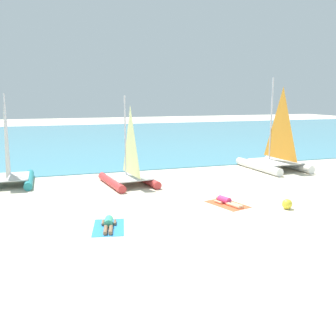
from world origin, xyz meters
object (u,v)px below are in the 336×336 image
object	(u,v)px
sunbather_left	(109,223)
sunbather_right	(226,201)
sailboat_white	(275,156)
sailboat_teal	(9,172)
sailboat_red	(129,172)
towel_right	(227,204)
towel_left	(109,227)
beach_ball	(287,204)

from	to	relation	value
sunbather_left	sunbather_right	size ratio (longest dim) A/B	1.01
sailboat_white	sailboat_teal	bearing A→B (deg)	174.27
sailboat_red	towel_right	bearing A→B (deg)	-64.43
sailboat_red	towel_right	world-z (taller)	sailboat_red
sailboat_red	sunbather_right	xyz separation A→B (m)	(3.23, -5.00, -0.57)
sunbather_left	sailboat_red	bearing A→B (deg)	82.87
towel_left	sailboat_white	bearing A→B (deg)	32.50
sailboat_teal	beach_ball	distance (m)	14.14
sailboat_white	beach_ball	size ratio (longest dim) A/B	13.67
towel_left	towel_right	distance (m)	5.61
towel_left	sunbather_left	world-z (taller)	sunbather_left
sailboat_white	sailboat_red	bearing A→B (deg)	-175.91
sailboat_red	towel_left	distance (m)	6.81
sailboat_red	towel_left	world-z (taller)	sailboat_red
sailboat_teal	beach_ball	size ratio (longest dim) A/B	11.30
beach_ball	sailboat_teal	bearing A→B (deg)	143.37
sailboat_teal	sunbather_right	size ratio (longest dim) A/B	3.11
sunbather_left	towel_right	world-z (taller)	sunbather_left
sunbather_left	sunbather_right	xyz separation A→B (m)	(5.42, 1.34, 0.00)
sailboat_red	beach_ball	distance (m)	8.39
towel_right	sunbather_right	bearing A→B (deg)	105.86
sunbather_left	sunbather_right	bearing A→B (deg)	25.82
sailboat_white	towel_left	bearing A→B (deg)	-150.79
sailboat_red	sunbather_left	size ratio (longest dim) A/B	3.01
sunbather_left	beach_ball	xyz separation A→B (m)	(7.50, -0.13, 0.08)
sailboat_white	towel_right	bearing A→B (deg)	-139.46
sailboat_red	beach_ball	xyz separation A→B (m)	(5.31, -6.48, -0.49)
sailboat_red	beach_ball	bearing A→B (deg)	-57.72
sailboat_red	sailboat_white	xyz separation A→B (m)	(9.86, 1.28, 0.17)
towel_left	sunbather_right	size ratio (longest dim) A/B	1.23
sunbather_right	beach_ball	size ratio (longest dim) A/B	3.63
sailboat_teal	beach_ball	bearing A→B (deg)	-35.90
towel_left	sailboat_teal	bearing A→B (deg)	114.58
towel_right	beach_ball	distance (m)	2.51
sailboat_teal	sailboat_red	bearing A→B (deg)	-17.22
sailboat_teal	sunbather_left	size ratio (longest dim) A/B	3.08
towel_left	towel_right	world-z (taller)	same
sunbather_left	towel_left	bearing A→B (deg)	-90.00
sailboat_teal	sunbather_right	xyz separation A→B (m)	(9.26, -6.96, -0.59)
sailboat_red	sailboat_white	distance (m)	9.94
sailboat_white	sunbather_right	distance (m)	9.16
towel_left	sunbather_right	distance (m)	5.61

